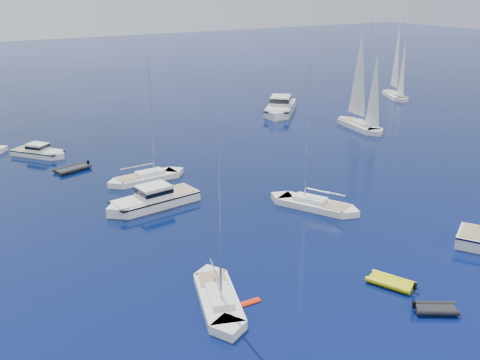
{
  "coord_description": "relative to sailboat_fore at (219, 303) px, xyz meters",
  "views": [
    {
      "loc": [
        -30.25,
        -19.81,
        20.61
      ],
      "look_at": [
        -3.34,
        23.65,
        2.2
      ],
      "focal_mm": 41.41,
      "sensor_mm": 36.0,
      "label": 1
    }
  ],
  "objects": [
    {
      "name": "ground",
      "position": [
        14.4,
        -8.56,
        0.0
      ],
      "size": [
        400.0,
        400.0,
        0.0
      ],
      "primitive_type": "plane",
      "color": "navy",
      "rests_on": "ground"
    },
    {
      "name": "motor_cruiser_centre",
      "position": [
        3.11,
        18.38,
        0.0
      ],
      "size": [
        10.42,
        4.19,
        2.66
      ],
      "primitive_type": null,
      "rotation": [
        0.0,
        0.0,
        1.68
      ],
      "color": "white",
      "rests_on": "ground"
    },
    {
      "name": "motor_cruiser_distant",
      "position": [
        37.4,
        44.94,
        0.0
      ],
      "size": [
        12.17,
        12.58,
        3.52
      ],
      "primitive_type": null,
      "rotation": [
        0.0,
        0.0,
        2.39
      ],
      "color": "white",
      "rests_on": "ground"
    },
    {
      "name": "motor_cruiser_horizon",
      "position": [
        -2.39,
        41.03,
        0.0
      ],
      "size": [
        6.7,
        7.64,
        2.05
      ],
      "primitive_type": null,
      "rotation": [
        0.0,
        0.0,
        3.8
      ],
      "color": "white",
      "rests_on": "ground"
    },
    {
      "name": "sailboat_fore",
      "position": [
        0.0,
        0.0,
        0.0
      ],
      "size": [
        5.39,
        9.72,
        13.87
      ],
      "primitive_type": null,
      "rotation": [
        0.0,
        0.0,
        2.81
      ],
      "color": "white",
      "rests_on": "ground"
    },
    {
      "name": "sailboat_mid_r",
      "position": [
        16.16,
        9.84,
        0.0
      ],
      "size": [
        6.64,
        9.84,
        14.32
      ],
      "primitive_type": null,
      "rotation": [
        0.0,
        0.0,
        0.47
      ],
      "color": "white",
      "rests_on": "ground"
    },
    {
      "name": "sailboat_centre",
      "position": [
        5.53,
        25.59,
        0.0
      ],
      "size": [
        9.61,
        2.89,
        13.99
      ],
      "primitive_type": null,
      "rotation": [
        0.0,
        0.0,
        4.76
      ],
      "color": "white",
      "rests_on": "ground"
    },
    {
      "name": "sailboat_sails_r",
      "position": [
        41.35,
        30.25,
        0.0
      ],
      "size": [
        4.6,
        11.31,
        16.16
      ],
      "primitive_type": null,
      "rotation": [
        0.0,
        0.0,
        2.98
      ],
      "color": "silver",
      "rests_on": "ground"
    },
    {
      "name": "sailboat_sails_far",
      "position": [
        63.13,
        43.89,
        0.0
      ],
      "size": [
        7.07,
        10.28,
        15.01
      ],
      "primitive_type": null,
      "rotation": [
        0.0,
        0.0,
        2.66
      ],
      "color": "white",
      "rests_on": "ground"
    },
    {
      "name": "tender_yellow",
      "position": [
        11.74,
        -4.42,
        0.0
      ],
      "size": [
        3.11,
        3.94,
        0.95
      ],
      "primitive_type": null,
      "rotation": [
        0.0,
        0.0,
        0.4
      ],
      "color": "#D4D60C",
      "rests_on": "ground"
    },
    {
      "name": "tender_grey_near",
      "position": [
        11.71,
        -8.43,
        0.0
      ],
      "size": [
        3.34,
        2.99,
        0.95
      ],
      "primitive_type": null,
      "rotation": [
        0.0,
        0.0,
        4.13
      ],
      "color": "black",
      "rests_on": "ground"
    },
    {
      "name": "tender_grey_far",
      "position": [
        -0.48,
        33.2,
        0.0
      ],
      "size": [
        4.67,
        3.31,
        0.95
      ],
      "primitive_type": null,
      "rotation": [
        0.0,
        0.0,
        1.85
      ],
      "color": "black",
      "rests_on": "ground"
    },
    {
      "name": "kayak_orange",
      "position": [
        0.88,
        -1.02,
        0.0
      ],
      "size": [
        3.44,
        0.72,
        0.3
      ],
      "primitive_type": null,
      "rotation": [
        0.0,
        0.0,
        1.52
      ],
      "color": "red",
      "rests_on": "ground"
    }
  ]
}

